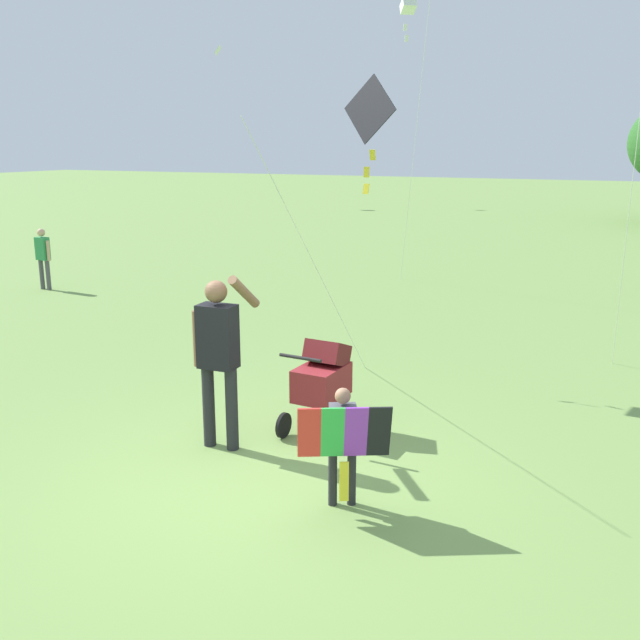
% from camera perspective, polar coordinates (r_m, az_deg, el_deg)
% --- Properties ---
extents(ground_plane, '(120.00, 120.00, 0.00)m').
position_cam_1_polar(ground_plane, '(6.98, -5.20, -12.51)').
color(ground_plane, '#75994C').
extents(child_with_butterfly_kite, '(0.77, 0.53, 1.08)m').
position_cam_1_polar(child_with_butterfly_kite, '(6.21, 1.83, -9.24)').
color(child_with_butterfly_kite, '#232328').
rests_on(child_with_butterfly_kite, ground).
extents(person_adult_flyer, '(0.58, 0.55, 1.86)m').
position_cam_1_polar(person_adult_flyer, '(7.34, -8.08, -2.28)').
color(person_adult_flyer, '#232328').
rests_on(person_adult_flyer, ground).
extents(stroller, '(0.58, 1.10, 1.03)m').
position_cam_1_polar(stroller, '(7.86, 0.20, -4.59)').
color(stroller, black).
rests_on(stroller, ground).
extents(kite_adult_black, '(0.88, 3.23, 3.98)m').
position_cam_1_polar(kite_adult_black, '(9.65, 3.77, 15.64)').
color(kite_adult_black, black).
rests_on(kite_adult_black, ground).
extents(person_sitting_far, '(0.42, 0.20, 1.32)m').
position_cam_1_polar(person_sitting_far, '(16.56, -21.17, 4.93)').
color(person_sitting_far, '#4C4C51').
rests_on(person_sitting_far, ground).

